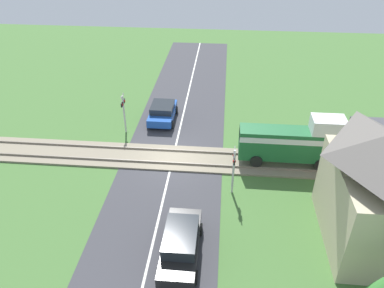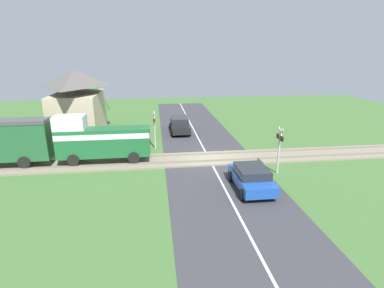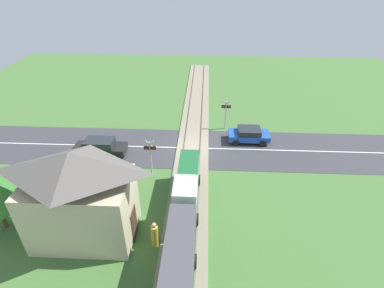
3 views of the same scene
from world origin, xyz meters
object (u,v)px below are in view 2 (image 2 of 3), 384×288
at_px(car_far_side, 180,124).
at_px(crossing_signal_west_approach, 279,144).
at_px(pedestrian_by_station, 60,147).
at_px(station_building, 78,108).
at_px(crossing_signal_east_approach, 154,125).
at_px(car_near_crossing, 251,177).
at_px(train, 31,140).

height_order(car_far_side, crossing_signal_west_approach, crossing_signal_west_approach).
bearing_deg(pedestrian_by_station, station_building, -7.82).
distance_m(crossing_signal_west_approach, crossing_signal_east_approach, 9.69).
height_order(car_near_crossing, station_building, station_building).
relative_size(station_building, pedestrian_by_station, 3.56).
height_order(car_near_crossing, crossing_signal_west_approach, crossing_signal_west_approach).
height_order(train, crossing_signal_east_approach, train).
height_order(car_near_crossing, crossing_signal_east_approach, crossing_signal_east_approach).
bearing_deg(crossing_signal_west_approach, car_near_crossing, 130.73).
bearing_deg(station_building, train, 163.26).
relative_size(car_far_side, crossing_signal_east_approach, 1.46).
height_order(train, car_near_crossing, train).
bearing_deg(car_near_crossing, car_far_side, 12.68).
distance_m(car_far_side, station_building, 9.07).
relative_size(crossing_signal_west_approach, crossing_signal_east_approach, 1.00).
bearing_deg(pedestrian_by_station, car_far_side, -56.45).
relative_size(car_near_crossing, pedestrian_by_station, 2.11).
bearing_deg(car_far_side, pedestrian_by_station, 123.55).
relative_size(car_near_crossing, station_building, 0.59).
bearing_deg(train, car_near_crossing, -110.83).
distance_m(train, car_far_side, 12.99).
relative_size(car_far_side, crossing_signal_west_approach, 1.46).
bearing_deg(car_near_crossing, crossing_signal_east_approach, 33.08).
bearing_deg(car_far_side, car_near_crossing, -167.32).
bearing_deg(crossing_signal_west_approach, crossing_signal_east_approach, 51.65).
distance_m(car_near_crossing, car_far_side, 13.12).
bearing_deg(pedestrian_by_station, car_near_crossing, -119.11).
xyz_separation_m(train, crossing_signal_east_approach, (3.01, -8.00, 0.04)).
bearing_deg(crossing_signal_west_approach, train, 79.09).
bearing_deg(pedestrian_by_station, crossing_signal_east_approach, -78.96).
bearing_deg(crossing_signal_east_approach, crossing_signal_west_approach, -128.35).
bearing_deg(pedestrian_by_station, train, 144.72).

